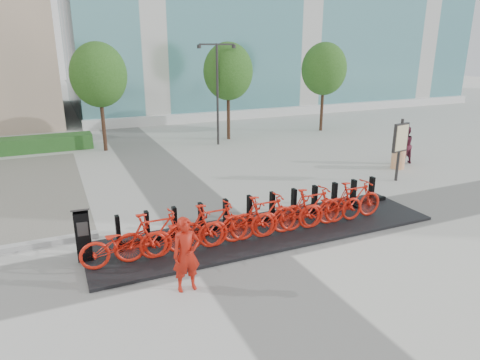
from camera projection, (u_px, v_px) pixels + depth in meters
name	position (u px, v px, depth m)	size (l,w,h in m)	color
ground	(228.00, 245.00, 11.02)	(120.00, 120.00, 0.00)	#B4B5AC
hedge_b	(26.00, 145.00, 20.46)	(6.00, 1.20, 0.70)	#124313
tree_1	(99.00, 75.00, 19.80)	(2.60, 2.60, 5.10)	#332015
tree_2	(228.00, 72.00, 22.32)	(2.60, 2.60, 5.10)	#332015
tree_3	(324.00, 69.00, 24.65)	(2.60, 2.60, 5.10)	#332015
streetlamp	(217.00, 83.00, 21.20)	(2.00, 0.20, 5.00)	#252323
dock_pad	(268.00, 231.00, 11.77)	(9.60, 2.40, 0.08)	black
dock_rail_posts	(262.00, 209.00, 12.07)	(8.02, 0.50, 0.85)	black
bike_0	(124.00, 243.00, 9.78)	(0.70, 2.00, 1.05)	red
bike_1	(155.00, 235.00, 10.04)	(0.55, 1.94, 1.17)	red
bike_2	(185.00, 232.00, 10.34)	(0.70, 2.00, 1.05)	red
bike_3	(212.00, 225.00, 10.60)	(0.55, 1.94, 1.17)	red
bike_4	(239.00, 222.00, 10.90)	(0.70, 2.00, 1.05)	red
bike_5	(264.00, 216.00, 11.16)	(0.55, 1.94, 1.17)	red
bike_6	(288.00, 214.00, 11.46)	(0.70, 2.00, 1.05)	red
bike_7	(311.00, 208.00, 11.72)	(0.55, 1.94, 1.17)	red
bike_8	(332.00, 206.00, 12.02)	(0.70, 2.00, 1.05)	red
bike_9	(353.00, 200.00, 12.28)	(0.55, 1.94, 1.17)	red
kiosk	(83.00, 235.00, 9.95)	(0.43, 0.37, 1.32)	black
worker_red	(186.00, 254.00, 8.80)	(0.59, 0.39, 1.62)	#A5180C
pedestrian	(405.00, 145.00, 18.38)	(0.79, 0.61, 1.62)	#4F1929
construction_barrel	(398.00, 156.00, 17.72)	(0.56, 0.56, 1.07)	orange
map_sign	(400.00, 140.00, 15.79)	(0.78, 0.26, 2.36)	#252323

